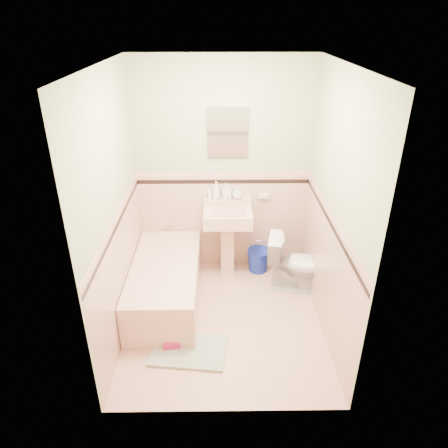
{
  "coord_description": "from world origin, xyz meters",
  "views": [
    {
      "loc": [
        -0.05,
        -3.37,
        2.86
      ],
      "look_at": [
        0.0,
        0.25,
        1.0
      ],
      "focal_mm": 33.23,
      "sensor_mm": 36.0,
      "label": 1
    }
  ],
  "objects_px": {
    "bathtub": "(166,284)",
    "soap_bottle_left": "(216,190)",
    "soap_bottle_mid": "(226,191)",
    "shoe": "(172,344)",
    "soap_bottle_right": "(237,193)",
    "bucket": "(258,260)",
    "sink": "(228,243)",
    "medicine_cabinet": "(228,132)",
    "toilet": "(297,263)"
  },
  "relations": [
    {
      "from": "soap_bottle_mid",
      "to": "shoe",
      "type": "relative_size",
      "value": 1.2
    },
    {
      "from": "soap_bottle_mid",
      "to": "soap_bottle_right",
      "type": "bearing_deg",
      "value": 0.0
    },
    {
      "from": "medicine_cabinet",
      "to": "bucket",
      "type": "distance_m",
      "value": 1.61
    },
    {
      "from": "soap_bottle_mid",
      "to": "sink",
      "type": "bearing_deg",
      "value": -85.43
    },
    {
      "from": "soap_bottle_mid",
      "to": "shoe",
      "type": "bearing_deg",
      "value": -110.48
    },
    {
      "from": "medicine_cabinet",
      "to": "toilet",
      "type": "distance_m",
      "value": 1.65
    },
    {
      "from": "bathtub",
      "to": "soap_bottle_right",
      "type": "distance_m",
      "value": 1.31
    },
    {
      "from": "medicine_cabinet",
      "to": "soap_bottle_right",
      "type": "height_order",
      "value": "medicine_cabinet"
    },
    {
      "from": "sink",
      "to": "soap_bottle_right",
      "type": "height_order",
      "value": "soap_bottle_right"
    },
    {
      "from": "soap_bottle_mid",
      "to": "shoe",
      "type": "distance_m",
      "value": 1.82
    },
    {
      "from": "medicine_cabinet",
      "to": "soap_bottle_right",
      "type": "distance_m",
      "value": 0.71
    },
    {
      "from": "bathtub",
      "to": "sink",
      "type": "bearing_deg",
      "value": 37.93
    },
    {
      "from": "sink",
      "to": "soap_bottle_left",
      "type": "height_order",
      "value": "soap_bottle_left"
    },
    {
      "from": "sink",
      "to": "medicine_cabinet",
      "type": "bearing_deg",
      "value": 90.0
    },
    {
      "from": "soap_bottle_left",
      "to": "soap_bottle_right",
      "type": "xyz_separation_m",
      "value": [
        0.24,
        0.0,
        -0.03
      ]
    },
    {
      "from": "soap_bottle_mid",
      "to": "toilet",
      "type": "relative_size",
      "value": 0.29
    },
    {
      "from": "bathtub",
      "to": "sink",
      "type": "distance_m",
      "value": 0.89
    },
    {
      "from": "bucket",
      "to": "shoe",
      "type": "height_order",
      "value": "bucket"
    },
    {
      "from": "bathtub",
      "to": "shoe",
      "type": "relative_size",
      "value": 9.39
    },
    {
      "from": "soap_bottle_right",
      "to": "toilet",
      "type": "height_order",
      "value": "soap_bottle_right"
    },
    {
      "from": "soap_bottle_right",
      "to": "shoe",
      "type": "distance_m",
      "value": 1.85
    },
    {
      "from": "sink",
      "to": "shoe",
      "type": "relative_size",
      "value": 5.41
    },
    {
      "from": "bathtub",
      "to": "shoe",
      "type": "height_order",
      "value": "bathtub"
    },
    {
      "from": "bucket",
      "to": "shoe",
      "type": "relative_size",
      "value": 1.74
    },
    {
      "from": "shoe",
      "to": "bathtub",
      "type": "bearing_deg",
      "value": 90.17
    },
    {
      "from": "soap_bottle_left",
      "to": "shoe",
      "type": "bearing_deg",
      "value": -106.34
    },
    {
      "from": "soap_bottle_right",
      "to": "shoe",
      "type": "xyz_separation_m",
      "value": [
        -0.67,
        -1.45,
        -0.94
      ]
    },
    {
      "from": "soap_bottle_left",
      "to": "bucket",
      "type": "distance_m",
      "value": 1.03
    },
    {
      "from": "soap_bottle_mid",
      "to": "soap_bottle_right",
      "type": "height_order",
      "value": "soap_bottle_mid"
    },
    {
      "from": "sink",
      "to": "shoe",
      "type": "height_order",
      "value": "sink"
    },
    {
      "from": "soap_bottle_left",
      "to": "shoe",
      "type": "relative_size",
      "value": 1.35
    },
    {
      "from": "bathtub",
      "to": "soap_bottle_left",
      "type": "distance_m",
      "value": 1.21
    },
    {
      "from": "medicine_cabinet",
      "to": "soap_bottle_right",
      "type": "bearing_deg",
      "value": -15.0
    },
    {
      "from": "soap_bottle_mid",
      "to": "shoe",
      "type": "height_order",
      "value": "soap_bottle_mid"
    },
    {
      "from": "sink",
      "to": "soap_bottle_left",
      "type": "xyz_separation_m",
      "value": [
        -0.13,
        0.18,
        0.6
      ]
    },
    {
      "from": "medicine_cabinet",
      "to": "bathtub",
      "type": "bearing_deg",
      "value": -132.58
    },
    {
      "from": "soap_bottle_mid",
      "to": "medicine_cabinet",
      "type": "bearing_deg",
      "value": 64.38
    },
    {
      "from": "bathtub",
      "to": "soap_bottle_mid",
      "type": "height_order",
      "value": "soap_bottle_mid"
    },
    {
      "from": "soap_bottle_left",
      "to": "bucket",
      "type": "height_order",
      "value": "soap_bottle_left"
    },
    {
      "from": "bathtub",
      "to": "sink",
      "type": "relative_size",
      "value": 1.74
    },
    {
      "from": "soap_bottle_right",
      "to": "toilet",
      "type": "xyz_separation_m",
      "value": [
        0.67,
        -0.47,
        -0.67
      ]
    },
    {
      "from": "bathtub",
      "to": "toilet",
      "type": "xyz_separation_m",
      "value": [
        1.46,
        0.24,
        0.11
      ]
    },
    {
      "from": "soap_bottle_left",
      "to": "bucket",
      "type": "xyz_separation_m",
      "value": [
        0.51,
        -0.1,
        -0.89
      ]
    },
    {
      "from": "sink",
      "to": "soap_bottle_mid",
      "type": "bearing_deg",
      "value": 94.57
    },
    {
      "from": "soap_bottle_right",
      "to": "soap_bottle_left",
      "type": "bearing_deg",
      "value": 180.0
    },
    {
      "from": "toilet",
      "to": "shoe",
      "type": "bearing_deg",
      "value": 138.26
    },
    {
      "from": "sink",
      "to": "bucket",
      "type": "relative_size",
      "value": 3.1
    },
    {
      "from": "toilet",
      "to": "bucket",
      "type": "xyz_separation_m",
      "value": [
        -0.4,
        0.38,
        -0.19
      ]
    },
    {
      "from": "toilet",
      "to": "bucket",
      "type": "bearing_deg",
      "value": 58.45
    },
    {
      "from": "bathtub",
      "to": "shoe",
      "type": "bearing_deg",
      "value": -80.31
    }
  ]
}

